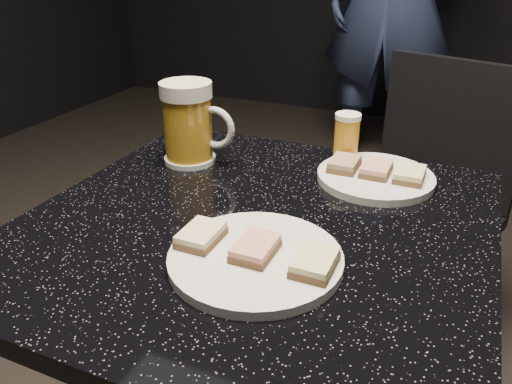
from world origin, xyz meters
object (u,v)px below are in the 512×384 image
(table, at_px, (256,339))
(beer_mug, at_px, (189,123))
(beer_tumbler, at_px, (346,138))
(plate_small, at_px, (375,177))
(plate_large, at_px, (255,258))
(chair, at_px, (423,199))

(table, xyz_separation_m, beer_mug, (-0.21, 0.17, 0.32))
(table, distance_m, beer_tumbler, 0.41)
(plate_small, height_order, beer_tumbler, beer_tumbler)
(table, bearing_deg, beer_mug, 141.91)
(plate_large, distance_m, table, 0.27)
(table, height_order, chair, chair)
(plate_large, height_order, plate_small, same)
(plate_small, bearing_deg, chair, 82.81)
(table, distance_m, chair, 0.73)
(chair, bearing_deg, beer_tumbler, -107.98)
(plate_small, distance_m, chair, 0.55)
(beer_mug, height_order, chair, beer_mug)
(table, relative_size, beer_mug, 4.75)
(plate_small, xyz_separation_m, chair, (0.06, 0.48, -0.26))
(table, xyz_separation_m, chair, (0.20, 0.70, -0.01))
(plate_large, relative_size, table, 0.32)
(beer_mug, relative_size, beer_tumbler, 1.61)
(table, bearing_deg, plate_large, -66.65)
(plate_small, height_order, beer_mug, beer_mug)
(beer_tumbler, bearing_deg, plate_large, -92.86)
(beer_mug, bearing_deg, chair, 52.41)
(plate_large, xyz_separation_m, table, (-0.05, 0.11, -0.25))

